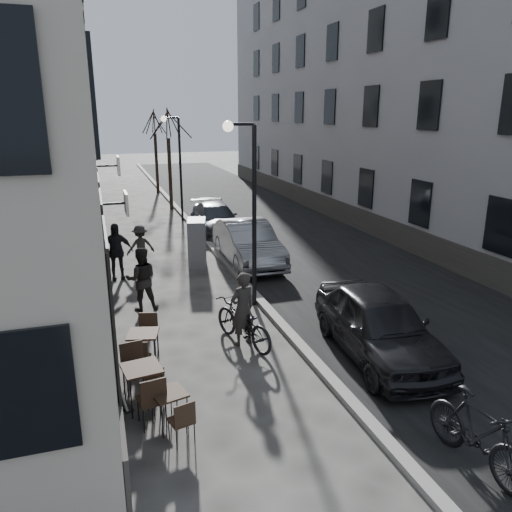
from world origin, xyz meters
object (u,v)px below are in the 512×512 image
sign_board (115,387)px  pedestrian_mid (141,246)px  bistro_set_c (144,346)px  car_far (216,218)px  car_near (379,324)px  pedestrian_far (116,251)px  car_mid (248,243)px  tree_near (168,123)px  streetlamp_near (248,195)px  streetlamp_far (176,157)px  bicycle (243,323)px  utility_cabinet (197,243)px  bistro_set_b (143,383)px  bistro_set_a (170,406)px  tree_far (154,121)px  moped (478,434)px  pedestrian_near (141,279)px

sign_board → pedestrian_mid: pedestrian_mid is taller
bistro_set_c → car_far: (4.34, 11.59, 0.17)m
bistro_set_c → car_near: 5.19m
pedestrian_far → car_mid: pedestrian_far is taller
tree_near → pedestrian_mid: size_ratio=3.76×
pedestrian_far → car_mid: (4.60, 0.39, -0.18)m
streetlamp_near → streetlamp_far: size_ratio=1.00×
streetlamp_far → bicycle: 14.56m
sign_board → bicycle: 3.50m
car_far → utility_cabinet: bearing=-110.2°
pedestrian_mid → utility_cabinet: bearing=156.6°
streetlamp_near → car_far: (1.17, 8.94, -2.52)m
bistro_set_b → utility_cabinet: bearing=63.4°
bistro_set_b → sign_board: (-0.49, 0.14, -0.07)m
bicycle → streetlamp_far: bearing=-113.4°
pedestrian_mid → streetlamp_far: bearing=-119.6°
bistro_set_a → pedestrian_far: bearing=78.7°
pedestrian_far → car_far: 7.09m
bicycle → pedestrian_mid: (-1.70, 6.91, 0.21)m
tree_far → sign_board: 25.76m
pedestrian_mid → tree_far: bearing=-109.7°
bistro_set_a → tree_far: bearing=68.9°
streetlamp_near → sign_board: streetlamp_near is taller
car_mid → moped: size_ratio=2.27×
bistro_set_c → bicycle: 2.35m
tree_far → moped: size_ratio=2.81×
tree_far → moped: 28.82m
car_near → utility_cabinet: bearing=112.8°
pedestrian_mid → car_far: pedestrian_mid is taller
bistro_set_b → bicycle: size_ratio=0.82×
moped → utility_cabinet: bearing=94.4°
bistro_set_c → bistro_set_a: bearing=-70.6°
streetlamp_far → car_far: size_ratio=1.16×
bistro_set_a → moped: bearing=-44.3°
bistro_set_b → utility_cabinet: (2.72, 8.42, 0.34)m
tree_far → car_far: bearing=-84.8°
streetlamp_far → pedestrian_mid: bearing=-109.1°
bistro_set_b → pedestrian_far: size_ratio=0.91×
streetlamp_far → pedestrian_mid: streetlamp_far is taller
pedestrian_near → car_far: size_ratio=0.41×
streetlamp_far → utility_cabinet: 8.19m
tree_far → pedestrian_near: tree_far is taller
tree_near → utility_cabinet: bearing=-93.7°
car_far → streetlamp_far: bearing=111.5°
streetlamp_near → streetlamp_far: (0.00, 12.00, 0.00)m
tree_near → sign_board: 19.96m
streetlamp_far → car_near: (1.89, -15.77, -2.41)m
bistro_set_c → utility_cabinet: utility_cabinet is taller
streetlamp_far → bistro_set_c: bearing=-102.2°
sign_board → pedestrian_near: (0.95, 4.73, 0.46)m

